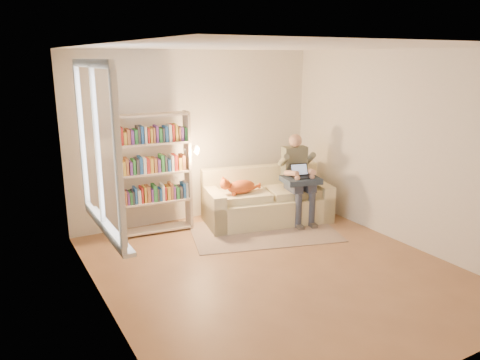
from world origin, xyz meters
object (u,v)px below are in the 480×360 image
sofa (266,202)px  bookshelf (154,168)px  person (297,173)px  laptop (298,174)px  cat (240,186)px

sofa → bookshelf: (-1.67, 0.36, 0.67)m
person → laptop: size_ratio=4.21×
person → laptop: (-0.06, -0.10, 0.02)m
laptop → cat: bearing=171.1°
sofa → laptop: laptop is taller
person → cat: 0.93m
cat → bookshelf: bearing=174.3°
cat → laptop: size_ratio=2.15×
sofa → laptop: bearing=-32.2°
cat → person: bearing=-1.6°
sofa → cat: 0.58m
sofa → cat: size_ratio=2.96×
laptop → bookshelf: 2.14m
cat → sofa: bearing=14.7°
laptop → bookshelf: (-2.02, 0.70, 0.18)m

